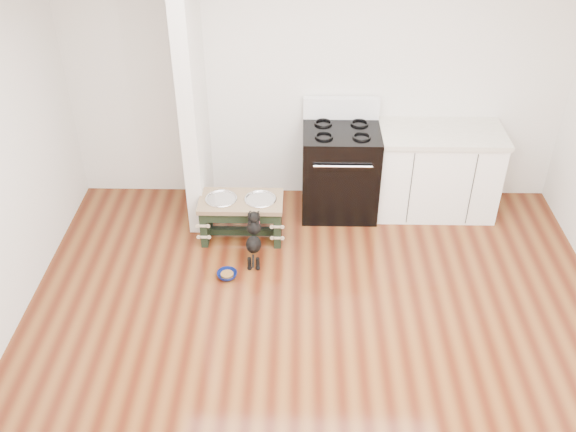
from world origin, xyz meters
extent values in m
plane|color=#491B0D|center=(0.00, 0.00, 0.00)|extent=(5.00, 5.00, 0.00)
plane|color=silver|center=(0.00, 2.50, 1.35)|extent=(5.00, 0.00, 5.00)
plane|color=white|center=(0.00, 0.00, 2.70)|extent=(5.00, 5.00, 0.00)
cube|color=silver|center=(-1.18, 2.10, 1.35)|extent=(0.15, 0.80, 2.70)
cube|color=black|center=(0.25, 2.15, 0.46)|extent=(0.76, 0.65, 0.92)
cube|color=black|center=(0.25, 1.84, 0.40)|extent=(0.58, 0.02, 0.50)
cylinder|color=silver|center=(0.25, 1.80, 0.72)|extent=(0.56, 0.02, 0.02)
cube|color=white|center=(0.25, 2.43, 1.03)|extent=(0.76, 0.08, 0.22)
torus|color=black|center=(0.07, 2.01, 0.93)|extent=(0.18, 0.18, 0.02)
torus|color=black|center=(0.43, 2.01, 0.93)|extent=(0.18, 0.18, 0.02)
torus|color=black|center=(0.07, 2.29, 0.93)|extent=(0.18, 0.18, 0.02)
torus|color=black|center=(0.43, 2.29, 0.93)|extent=(0.18, 0.18, 0.02)
cube|color=white|center=(1.23, 2.18, 0.43)|extent=(1.20, 0.60, 0.86)
cube|color=#BFB7A3|center=(1.23, 2.18, 0.89)|extent=(1.24, 0.64, 0.05)
cube|color=black|center=(1.23, 1.92, 0.05)|extent=(1.20, 0.06, 0.10)
cube|color=black|center=(-1.07, 1.64, 0.20)|extent=(0.07, 0.39, 0.40)
cube|color=black|center=(-0.37, 1.64, 0.20)|extent=(0.07, 0.39, 0.40)
cube|color=black|center=(-0.72, 1.47, 0.35)|extent=(0.64, 0.03, 0.10)
cube|color=black|center=(-0.72, 1.64, 0.07)|extent=(0.64, 0.07, 0.07)
cube|color=brown|center=(-0.72, 1.64, 0.42)|extent=(0.80, 0.43, 0.04)
cylinder|color=silver|center=(-0.91, 1.64, 0.42)|extent=(0.28, 0.28, 0.05)
cylinder|color=silver|center=(-0.53, 1.64, 0.42)|extent=(0.28, 0.28, 0.05)
torus|color=silver|center=(-0.91, 1.64, 0.45)|extent=(0.31, 0.31, 0.02)
torus|color=silver|center=(-0.53, 1.64, 0.45)|extent=(0.31, 0.31, 0.02)
cylinder|color=black|center=(-0.61, 1.15, 0.06)|extent=(0.04, 0.04, 0.12)
cylinder|color=black|center=(-0.54, 1.15, 0.06)|extent=(0.04, 0.04, 0.12)
sphere|color=black|center=(-0.61, 1.14, 0.01)|extent=(0.04, 0.04, 0.04)
sphere|color=black|center=(-0.54, 1.14, 0.01)|extent=(0.04, 0.04, 0.04)
ellipsoid|color=black|center=(-0.58, 1.22, 0.22)|extent=(0.14, 0.33, 0.29)
sphere|color=black|center=(-0.58, 1.33, 0.34)|extent=(0.13, 0.13, 0.13)
sphere|color=black|center=(-0.58, 1.37, 0.42)|extent=(0.11, 0.11, 0.11)
sphere|color=black|center=(-0.61, 1.44, 0.42)|extent=(0.04, 0.04, 0.04)
sphere|color=black|center=(-0.54, 1.44, 0.42)|extent=(0.04, 0.04, 0.04)
cylinder|color=black|center=(-0.58, 1.10, 0.13)|extent=(0.02, 0.09, 0.11)
torus|color=#D73F4B|center=(-0.58, 1.35, 0.38)|extent=(0.11, 0.07, 0.10)
imported|color=#0B1652|center=(-0.81, 1.01, 0.03)|extent=(0.24, 0.24, 0.06)
cylinder|color=brown|center=(-0.81, 1.01, 0.03)|extent=(0.12, 0.12, 0.02)
camera|label=1|loc=(-0.16, -3.46, 3.81)|focal=40.00mm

